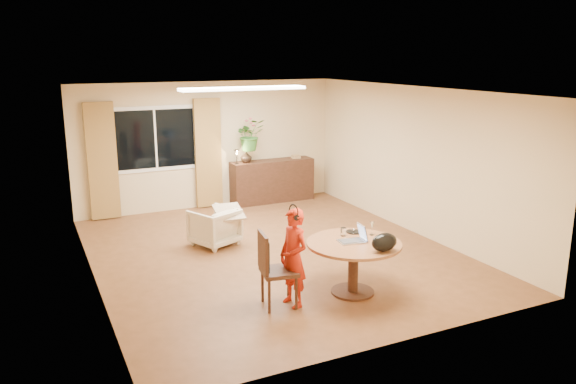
% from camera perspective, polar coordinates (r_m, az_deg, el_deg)
% --- Properties ---
extents(floor, '(6.50, 6.50, 0.00)m').
position_cam_1_polar(floor, '(9.15, -1.51, -6.20)').
color(floor, brown).
rests_on(floor, ground).
extents(ceiling, '(6.50, 6.50, 0.00)m').
position_cam_1_polar(ceiling, '(8.61, -1.62, 10.28)').
color(ceiling, white).
rests_on(ceiling, wall_back).
extents(wall_back, '(5.50, 0.00, 5.50)m').
position_cam_1_polar(wall_back, '(11.78, -8.04, 4.75)').
color(wall_back, beige).
rests_on(wall_back, floor).
extents(wall_left, '(0.00, 6.50, 6.50)m').
position_cam_1_polar(wall_left, '(8.10, -19.63, -0.07)').
color(wall_left, beige).
rests_on(wall_left, floor).
extents(wall_right, '(0.00, 6.50, 6.50)m').
position_cam_1_polar(wall_right, '(10.20, 12.71, 3.14)').
color(wall_right, beige).
rests_on(wall_right, floor).
extents(window, '(1.70, 0.03, 1.30)m').
position_cam_1_polar(window, '(11.46, -13.31, 5.27)').
color(window, white).
rests_on(window, wall_back).
extents(curtain_left, '(0.55, 0.08, 2.25)m').
position_cam_1_polar(curtain_left, '(11.27, -18.35, 2.97)').
color(curtain_left, olive).
rests_on(curtain_left, wall_back).
extents(curtain_right, '(0.55, 0.08, 2.25)m').
position_cam_1_polar(curtain_right, '(11.70, -8.11, 3.92)').
color(curtain_right, olive).
rests_on(curtain_right, wall_back).
extents(ceiling_panel, '(2.20, 0.35, 0.05)m').
position_cam_1_polar(ceiling_panel, '(9.72, -4.55, 10.44)').
color(ceiling_panel, white).
rests_on(ceiling_panel, ceiling).
extents(dining_table, '(1.26, 1.26, 0.72)m').
position_cam_1_polar(dining_table, '(7.54, 6.68, -6.18)').
color(dining_table, brown).
rests_on(dining_table, floor).
extents(dining_chair, '(0.54, 0.50, 0.99)m').
position_cam_1_polar(dining_chair, '(7.15, -0.92, -7.86)').
color(dining_chair, black).
rests_on(dining_chair, floor).
extents(child, '(0.52, 0.39, 1.27)m').
position_cam_1_polar(child, '(7.12, 0.57, -6.69)').
color(child, '#B7210E').
rests_on(child, floor).
extents(laptop, '(0.38, 0.28, 0.24)m').
position_cam_1_polar(laptop, '(7.46, 6.47, -4.18)').
color(laptop, '#B7B7BC').
rests_on(laptop, dining_table).
extents(tumbler, '(0.09, 0.09, 0.11)m').
position_cam_1_polar(tumbler, '(7.71, 5.65, -4.05)').
color(tumbler, white).
rests_on(tumbler, dining_table).
extents(wine_glass, '(0.07, 0.07, 0.19)m').
position_cam_1_polar(wine_glass, '(7.79, 8.54, -3.67)').
color(wine_glass, white).
rests_on(wine_glass, dining_table).
extents(pot_lid, '(0.26, 0.26, 0.03)m').
position_cam_1_polar(pot_lid, '(7.88, 6.70, -3.98)').
color(pot_lid, white).
rests_on(pot_lid, dining_table).
extents(handbag, '(0.39, 0.27, 0.24)m').
position_cam_1_polar(handbag, '(7.18, 9.75, -5.04)').
color(handbag, black).
rests_on(handbag, dining_table).
extents(armchair, '(0.90, 0.91, 0.63)m').
position_cam_1_polar(armchair, '(9.51, -7.48, -3.52)').
color(armchair, beige).
rests_on(armchair, floor).
extents(throw, '(0.49, 0.58, 0.03)m').
position_cam_1_polar(throw, '(9.41, -6.03, -1.56)').
color(throw, beige).
rests_on(throw, armchair).
extents(sideboard, '(1.82, 0.44, 0.91)m').
position_cam_1_polar(sideboard, '(12.18, -1.61, 1.14)').
color(sideboard, black).
rests_on(sideboard, floor).
extents(vase, '(0.26, 0.26, 0.25)m').
position_cam_1_polar(vase, '(11.84, -4.27, 3.59)').
color(vase, black).
rests_on(vase, sideboard).
extents(bouquet, '(0.64, 0.56, 0.66)m').
position_cam_1_polar(bouquet, '(11.80, -3.90, 5.80)').
color(bouquet, '#306225').
rests_on(bouquet, vase).
extents(book_stack, '(0.22, 0.18, 0.08)m').
position_cam_1_polar(book_stack, '(12.32, 0.82, 3.63)').
color(book_stack, olive).
rests_on(book_stack, sideboard).
extents(desk_lamp, '(0.16, 0.16, 0.31)m').
position_cam_1_polar(desk_lamp, '(11.71, -5.24, 3.61)').
color(desk_lamp, black).
rests_on(desk_lamp, sideboard).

